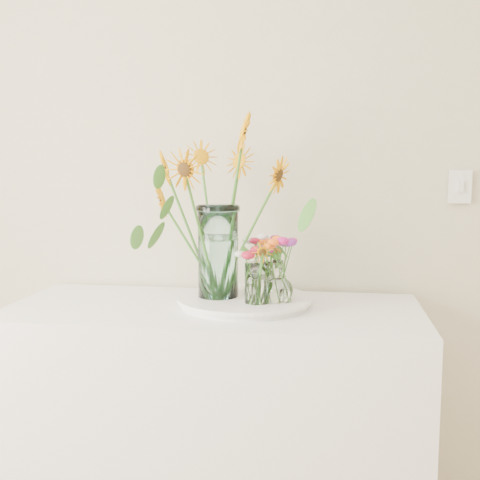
{
  "coord_description": "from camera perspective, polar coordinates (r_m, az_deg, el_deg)",
  "views": [
    {
      "loc": [
        0.16,
        -0.03,
        1.38
      ],
      "look_at": [
        -0.13,
        1.95,
        1.13
      ],
      "focal_mm": 45.0,
      "sensor_mm": 36.0,
      "label": 1
    }
  ],
  "objects": [
    {
      "name": "small_vase_b",
      "position": [
        1.98,
        3.63,
        -3.96
      ],
      "size": [
        0.11,
        0.11,
        0.14
      ],
      "primitive_type": null,
      "rotation": [
        0.0,
        0.0,
        0.18
      ],
      "color": "white",
      "rests_on": "tray"
    },
    {
      "name": "mason_jar",
      "position": [
        2.04,
        -2.09,
        -1.1
      ],
      "size": [
        0.17,
        0.17,
        0.32
      ],
      "primitive_type": "cylinder",
      "rotation": [
        0.0,
        0.0,
        -0.29
      ],
      "color": "#AEE8E6",
      "rests_on": "tray"
    },
    {
      "name": "small_vase_a",
      "position": [
        1.96,
        1.61,
        -4.17
      ],
      "size": [
        0.09,
        0.09,
        0.14
      ],
      "primitive_type": "cylinder",
      "rotation": [
        0.0,
        0.0,
        0.11
      ],
      "color": "white",
      "rests_on": "tray"
    },
    {
      "name": "tray",
      "position": [
        2.06,
        0.45,
        -5.91
      ],
      "size": [
        0.43,
        0.43,
        0.02
      ],
      "primitive_type": "cylinder",
      "color": "white",
      "rests_on": "counter"
    },
    {
      "name": "sunflower_bouquet",
      "position": [
        2.03,
        -2.11,
        3.13
      ],
      "size": [
        0.94,
        0.94,
        0.62
      ],
      "primitive_type": null,
      "rotation": [
        0.0,
        0.0,
        -0.29
      ],
      "color": "orange",
      "rests_on": "tray"
    },
    {
      "name": "small_vase_c",
      "position": [
        2.13,
        2.43,
        -3.58
      ],
      "size": [
        0.07,
        0.07,
        0.12
      ],
      "primitive_type": "cylinder",
      "rotation": [
        0.0,
        0.0,
        -0.03
      ],
      "color": "white",
      "rests_on": "tray"
    },
    {
      "name": "wildflower_posy_a",
      "position": [
        1.95,
        1.61,
        -2.87
      ],
      "size": [
        0.21,
        0.21,
        0.23
      ],
      "primitive_type": null,
      "color": "orange",
      "rests_on": "tray"
    },
    {
      "name": "wildflower_posy_b",
      "position": [
        1.98,
        3.64,
        -2.68
      ],
      "size": [
        0.2,
        0.2,
        0.23
      ],
      "primitive_type": null,
      "color": "orange",
      "rests_on": "tray"
    },
    {
      "name": "counter",
      "position": [
        2.2,
        -2.5,
        -17.79
      ],
      "size": [
        1.4,
        0.6,
        0.9
      ],
      "primitive_type": "cube",
      "color": "white",
      "rests_on": "ground_plane"
    },
    {
      "name": "wildflower_posy_c",
      "position": [
        2.12,
        2.44,
        -2.39
      ],
      "size": [
        0.17,
        0.17,
        0.21
      ],
      "primitive_type": null,
      "color": "orange",
      "rests_on": "tray"
    }
  ]
}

